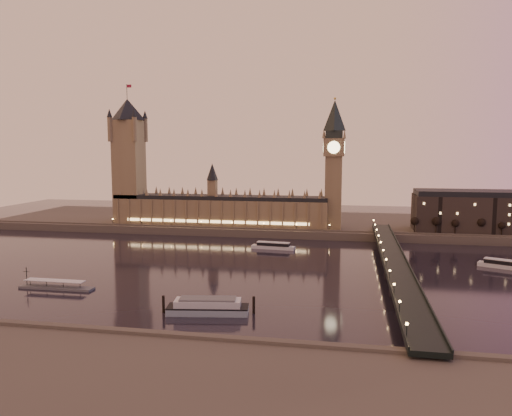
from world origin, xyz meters
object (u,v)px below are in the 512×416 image
at_px(cruise_boat_a, 273,246).
at_px(cruise_boat_b, 503,264).
at_px(pontoon_pier, 56,287).
at_px(moored_barge, 208,307).

height_order(cruise_boat_a, cruise_boat_b, cruise_boat_b).
relative_size(cruise_boat_b, pontoon_pier, 0.72).
distance_m(cruise_boat_a, pontoon_pier, 150.83).
distance_m(cruise_boat_a, cruise_boat_b, 145.03).
height_order(moored_barge, pontoon_pier, pontoon_pier).
height_order(cruise_boat_b, moored_barge, moored_barge).
height_order(cruise_boat_b, pontoon_pier, pontoon_pier).
bearing_deg(cruise_boat_a, pontoon_pier, -121.67).
height_order(cruise_boat_a, pontoon_pier, pontoon_pier).
bearing_deg(cruise_boat_b, moored_barge, -118.09).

